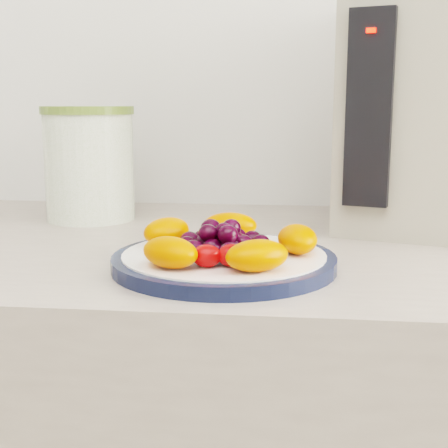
# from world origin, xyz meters

# --- Properties ---
(plate_rim) EXTENTS (0.25, 0.25, 0.01)m
(plate_rim) POSITION_xyz_m (0.02, 1.05, 0.91)
(plate_rim) COLOR black
(plate_rim) RESTS_ON counter
(plate_face) EXTENTS (0.22, 0.22, 0.02)m
(plate_face) POSITION_xyz_m (0.02, 1.05, 0.91)
(plate_face) COLOR white
(plate_face) RESTS_ON counter
(canister) EXTENTS (0.15, 0.15, 0.16)m
(canister) POSITION_xyz_m (-0.22, 1.33, 0.98)
(canister) COLOR #3F690F
(canister) RESTS_ON counter
(canister_lid) EXTENTS (0.16, 0.16, 0.01)m
(canister_lid) POSITION_xyz_m (-0.22, 1.33, 1.07)
(canister_lid) COLOR olive
(canister_lid) RESTS_ON canister
(appliance_body) EXTENTS (0.26, 0.31, 0.33)m
(appliance_body) POSITION_xyz_m (0.27, 1.33, 1.07)
(appliance_body) COLOR #A49D8B
(appliance_body) RESTS_ON counter
(appliance_panel) EXTENTS (0.06, 0.03, 0.25)m
(appliance_panel) POSITION_xyz_m (0.19, 1.21, 1.07)
(appliance_panel) COLOR black
(appliance_panel) RESTS_ON appliance_body
(appliance_led) EXTENTS (0.01, 0.01, 0.01)m
(appliance_led) POSITION_xyz_m (0.18, 1.20, 1.17)
(appliance_led) COLOR #FF0C05
(appliance_led) RESTS_ON appliance_panel
(fruit_plate) EXTENTS (0.21, 0.21, 0.04)m
(fruit_plate) POSITION_xyz_m (0.02, 1.05, 0.93)
(fruit_plate) COLOR #FF4D00
(fruit_plate) RESTS_ON plate_face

